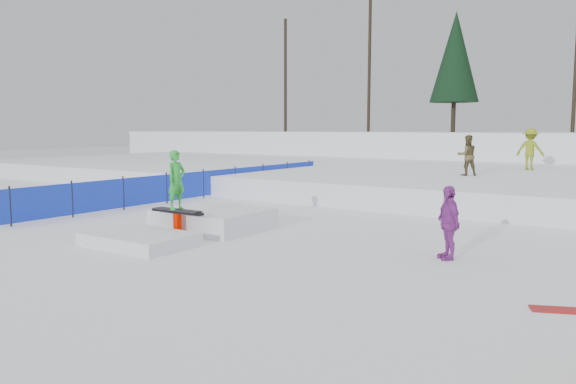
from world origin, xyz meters
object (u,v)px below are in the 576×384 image
Objects in this scene: walker_olive at (467,155)px; spectator_purple at (448,223)px; safety_fence at (203,184)px; jib_rail_feature at (194,222)px; walker_ygreen at (530,149)px.

walker_olive reaches higher than spectator_purple.
spectator_purple reaches higher than safety_fence.
safety_fence is 3.64× the size of jib_rail_feature.
safety_fence is 11.99m from spectator_purple.
safety_fence is 7.42m from jib_rail_feature.
jib_rail_feature is at bearing 39.02° from walker_olive.
walker_ygreen is 17.27m from jib_rail_feature.
safety_fence is 8.67× the size of walker_ygreen.
walker_olive is 0.36× the size of jib_rail_feature.
spectator_purple is at bearing 100.95° from walker_ygreen.
walker_olive is at bearing 152.64° from spectator_purple.
walker_olive is 12.41m from jib_rail_feature.
jib_rail_feature is (4.84, -5.61, -0.25)m from safety_fence.
walker_ygreen reaches higher than walker_olive.
walker_olive is at bearing 37.86° from safety_fence.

